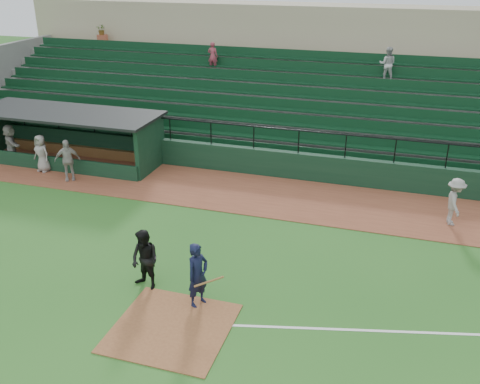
% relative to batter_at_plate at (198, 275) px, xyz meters
% --- Properties ---
extents(ground, '(90.00, 90.00, 0.00)m').
position_rel_batter_at_plate_xyz_m(ground, '(-0.29, -0.20, -0.96)').
color(ground, '#275E1E').
rests_on(ground, ground).
extents(warning_track, '(40.00, 4.00, 0.03)m').
position_rel_batter_at_plate_xyz_m(warning_track, '(-0.29, 7.80, -0.94)').
color(warning_track, brown).
rests_on(warning_track, ground).
extents(home_plate_dirt, '(3.00, 3.00, 0.03)m').
position_rel_batter_at_plate_xyz_m(home_plate_dirt, '(-0.29, -1.20, -0.94)').
color(home_plate_dirt, brown).
rests_on(home_plate_dirt, ground).
extents(stadium_structure, '(38.00, 13.08, 6.40)m').
position_rel_batter_at_plate_xyz_m(stadium_structure, '(-0.29, 16.25, 1.35)').
color(stadium_structure, black).
rests_on(stadium_structure, ground).
extents(dugout, '(8.90, 3.20, 2.42)m').
position_rel_batter_at_plate_xyz_m(dugout, '(-10.04, 9.36, 0.38)').
color(dugout, black).
rests_on(dugout, ground).
extents(batter_at_plate, '(1.15, 0.83, 1.91)m').
position_rel_batter_at_plate_xyz_m(batter_at_plate, '(0.00, 0.00, 0.00)').
color(batter_at_plate, black).
rests_on(batter_at_plate, ground).
extents(umpire, '(1.08, 0.95, 1.86)m').
position_rel_batter_at_plate_xyz_m(umpire, '(-1.77, 0.33, -0.03)').
color(umpire, black).
rests_on(umpire, ground).
extents(runner, '(0.81, 1.22, 1.76)m').
position_rel_batter_at_plate_xyz_m(runner, '(6.98, 7.33, -0.04)').
color(runner, gray).
rests_on(runner, warning_track).
extents(dugout_player_a, '(1.14, 0.96, 1.82)m').
position_rel_batter_at_plate_xyz_m(dugout_player_a, '(-8.72, 6.81, -0.01)').
color(dugout_player_a, '#ABA5A0').
rests_on(dugout_player_a, warning_track).
extents(dugout_player_b, '(0.93, 0.71, 1.70)m').
position_rel_batter_at_plate_xyz_m(dugout_player_b, '(-10.43, 7.36, -0.08)').
color(dugout_player_b, gray).
rests_on(dugout_player_b, warning_track).
extents(dugout_player_c, '(1.64, 1.51, 1.83)m').
position_rel_batter_at_plate_xyz_m(dugout_player_c, '(-12.52, 7.93, -0.01)').
color(dugout_player_c, gray).
rests_on(dugout_player_c, warning_track).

